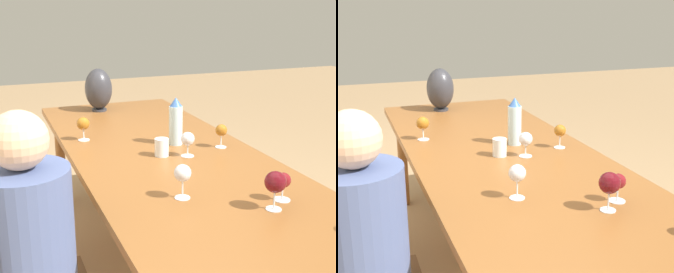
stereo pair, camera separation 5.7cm
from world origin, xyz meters
TOP-DOWN VIEW (x-y plane):
  - dining_table at (0.00, 0.00)m, footprint 2.69×0.96m
  - water_bottle at (0.15, -0.11)m, footprint 0.07×0.07m
  - water_tumbler at (-0.01, 0.04)m, footprint 0.07×0.07m
  - vase at (1.11, 0.10)m, footprint 0.19×0.19m
  - wine_glass_0 at (-0.71, -0.22)m, footprint 0.07×0.07m
  - wine_glass_1 at (-0.55, 0.15)m, footprint 0.07×0.07m
  - wine_glass_2 at (0.01, -0.32)m, footprint 0.06×0.06m
  - wine_glass_3 at (-0.07, -0.09)m, footprint 0.07×0.07m
  - wine_glass_4 at (-0.77, -0.14)m, footprint 0.08×0.08m
  - wine_glass_5 at (0.41, 0.35)m, footprint 0.07×0.07m
  - chair_far at (0.38, 0.83)m, footprint 0.44×0.44m
  - person_near at (-0.57, 0.74)m, footprint 0.34×0.34m

SIDE VIEW (x-z plane):
  - chair_far at x=0.38m, z-range 0.03..0.99m
  - person_near at x=-0.57m, z-range 0.05..1.22m
  - dining_table at x=0.00m, z-range 0.31..1.07m
  - water_tumbler at x=-0.01m, z-range 0.75..0.85m
  - wine_glass_0 at x=-0.71m, z-range 0.78..0.89m
  - wine_glass_3 at x=-0.07m, z-range 0.78..0.91m
  - wine_glass_2 at x=0.01m, z-range 0.78..0.91m
  - wine_glass_5 at x=0.41m, z-range 0.78..0.92m
  - wine_glass_1 at x=-0.55m, z-range 0.79..0.93m
  - wine_glass_4 at x=-0.77m, z-range 0.79..0.94m
  - water_bottle at x=0.15m, z-range 0.75..1.02m
  - vase at x=1.11m, z-range 0.76..1.07m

